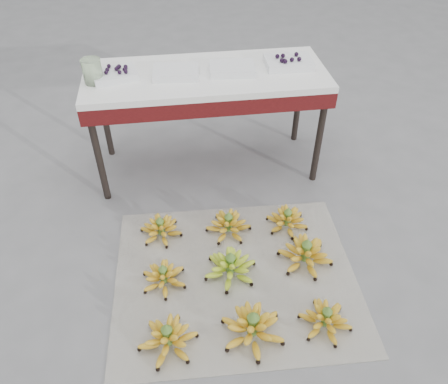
{
  "coord_description": "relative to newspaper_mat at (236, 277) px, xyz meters",
  "views": [
    {
      "loc": [
        -0.37,
        -1.37,
        1.84
      ],
      "look_at": [
        -0.12,
        0.38,
        0.31
      ],
      "focal_mm": 35.0,
      "sensor_mm": 36.0,
      "label": 1
    }
  ],
  "objects": [
    {
      "name": "ground",
      "position": [
        0.11,
        -0.05,
        -0.0
      ],
      "size": [
        60.0,
        60.0,
        0.0
      ],
      "primitive_type": "plane",
      "color": "slate",
      "rests_on": "ground"
    },
    {
      "name": "tray_left",
      "position": [
        -0.21,
        0.96,
        0.71
      ],
      "size": [
        0.28,
        0.21,
        0.04
      ],
      "color": "silver",
      "rests_on": "vendor_table"
    },
    {
      "name": "glass_jar",
      "position": [
        -0.67,
        0.94,
        0.75
      ],
      "size": [
        0.14,
        0.14,
        0.14
      ],
      "primitive_type": "cylinder",
      "rotation": [
        0.0,
        0.0,
        0.39
      ],
      "color": "#CEEBBB",
      "rests_on": "vendor_table"
    },
    {
      "name": "bunch_mid_center",
      "position": [
        -0.02,
        0.02,
        0.06
      ],
      "size": [
        0.33,
        0.33,
        0.17
      ],
      "rotation": [
        0.0,
        0.0,
        0.23
      ],
      "color": "#8BAC22",
      "rests_on": "newspaper_mat"
    },
    {
      "name": "bunch_front_left",
      "position": [
        -0.36,
        -0.34,
        0.06
      ],
      "size": [
        0.29,
        0.29,
        0.16
      ],
      "rotation": [
        0.0,
        0.0,
        -0.09
      ],
      "color": "yellow",
      "rests_on": "newspaper_mat"
    },
    {
      "name": "bunch_back_right",
      "position": [
        0.35,
        0.32,
        0.05
      ],
      "size": [
        0.27,
        0.27,
        0.15
      ],
      "rotation": [
        0.0,
        0.0,
        0.14
      ],
      "color": "yellow",
      "rests_on": "newspaper_mat"
    },
    {
      "name": "tray_far_left",
      "position": [
        -0.56,
        0.98,
        0.71
      ],
      "size": [
        0.28,
        0.23,
        0.06
      ],
      "color": "silver",
      "rests_on": "vendor_table"
    },
    {
      "name": "bunch_mid_right",
      "position": [
        0.38,
        0.05,
        0.06
      ],
      "size": [
        0.36,
        0.36,
        0.18
      ],
      "rotation": [
        0.0,
        0.0,
        0.28
      ],
      "color": "yellow",
      "rests_on": "newspaper_mat"
    },
    {
      "name": "vendor_table",
      "position": [
        -0.03,
        0.98,
        0.61
      ],
      "size": [
        1.44,
        0.57,
        0.69
      ],
      "color": "black",
      "rests_on": "ground"
    },
    {
      "name": "bunch_front_center",
      "position": [
        0.02,
        -0.35,
        0.07
      ],
      "size": [
        0.31,
        0.31,
        0.18
      ],
      "rotation": [
        0.0,
        0.0,
        0.02
      ],
      "color": "yellow",
      "rests_on": "newspaper_mat"
    },
    {
      "name": "bunch_front_right",
      "position": [
        0.37,
        -0.34,
        0.05
      ],
      "size": [
        0.3,
        0.3,
        0.15
      ],
      "rotation": [
        0.0,
        0.0,
        0.24
      ],
      "color": "yellow",
      "rests_on": "newspaper_mat"
    },
    {
      "name": "bunch_mid_left",
      "position": [
        -0.37,
        0.01,
        0.05
      ],
      "size": [
        0.29,
        0.29,
        0.14
      ],
      "rotation": [
        0.0,
        0.0,
        0.28
      ],
      "color": "yellow",
      "rests_on": "newspaper_mat"
    },
    {
      "name": "newspaper_mat",
      "position": [
        0.0,
        0.0,
        0.0
      ],
      "size": [
        1.29,
        1.1,
        0.01
      ],
      "primitive_type": "cube",
      "rotation": [
        0.0,
        0.0,
        -0.04
      ],
      "color": "white",
      "rests_on": "ground"
    },
    {
      "name": "tray_far_right",
      "position": [
        0.47,
        1.0,
        0.71
      ],
      "size": [
        0.28,
        0.21,
        0.07
      ],
      "color": "silver",
      "rests_on": "vendor_table"
    },
    {
      "name": "bunch_back_center",
      "position": [
        0.01,
        0.33,
        0.06
      ],
      "size": [
        0.3,
        0.3,
        0.16
      ],
      "rotation": [
        0.0,
        0.0,
        -0.19
      ],
      "color": "yellow",
      "rests_on": "newspaper_mat"
    },
    {
      "name": "tray_right",
      "position": [
        0.12,
        0.96,
        0.71
      ],
      "size": [
        0.28,
        0.21,
        0.04
      ],
      "color": "silver",
      "rests_on": "vendor_table"
    },
    {
      "name": "bunch_back_left",
      "position": [
        -0.37,
        0.36,
        0.05
      ],
      "size": [
        0.31,
        0.31,
        0.15
      ],
      "rotation": [
        0.0,
        0.0,
        -0.36
      ],
      "color": "yellow",
      "rests_on": "newspaper_mat"
    }
  ]
}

